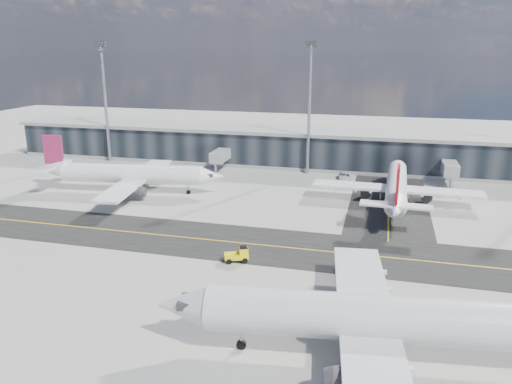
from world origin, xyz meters
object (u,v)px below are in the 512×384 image
at_px(airliner_redtail, 397,186).
at_px(service_van, 345,176).
at_px(baggage_tug, 239,254).
at_px(airliner_af, 129,174).
at_px(airliner_near, 388,320).

height_order(airliner_redtail, service_van, airliner_redtail).
bearing_deg(service_van, airliner_redtail, -63.54).
height_order(airliner_redtail, baggage_tug, airliner_redtail).
distance_m(airliner_af, airliner_redtail, 50.92).
xyz_separation_m(airliner_af, airliner_redtail, (50.73, 4.44, -0.16)).
bearing_deg(airliner_near, airliner_redtail, -8.72).
relative_size(airliner_af, service_van, 6.43).
bearing_deg(baggage_tug, airliner_near, 24.99).
relative_size(airliner_near, baggage_tug, 12.12).
height_order(airliner_af, airliner_near, airliner_near).
xyz_separation_m(airliner_near, service_van, (-9.05, 63.99, -3.38)).
xyz_separation_m(airliner_redtail, baggage_tug, (-20.58, -30.86, -2.51)).
bearing_deg(airliner_af, airliner_redtail, 87.49).
bearing_deg(airliner_af, service_van, 108.76).
bearing_deg(airliner_redtail, airliner_near, -90.19).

